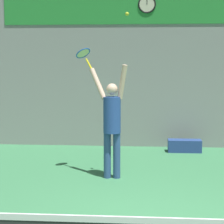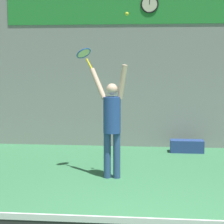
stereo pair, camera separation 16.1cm
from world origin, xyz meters
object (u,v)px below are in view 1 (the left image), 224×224
Objects in this scene: scoreboard_clock at (147,4)px; equipment_bag at (185,146)px; tennis_racket at (84,54)px; tennis_ball at (127,14)px; tennis_player at (112,121)px.

scoreboard_clock is 0.56× the size of equipment_bag.
tennis_racket is 6.15× the size of tennis_ball.
tennis_ball is 0.08× the size of equipment_bag.
scoreboard_clock is at bearing 63.99° from tennis_racket.
equipment_bag is at bearing 42.53° from tennis_racket.
scoreboard_clock is at bearing 150.88° from equipment_bag.
tennis_player reaches higher than equipment_bag.
tennis_racket is at bearing 151.11° from tennis_ball.
tennis_player is 2.67× the size of equipment_bag.
tennis_racket reaches higher than equipment_bag.
tennis_player is 1.34m from tennis_racket.
scoreboard_clock is 3.45m from equipment_bag.
scoreboard_clock is at bearing 77.05° from tennis_player.
tennis_player is 2.85m from equipment_bag.
scoreboard_clock is 2.92m from tennis_ball.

